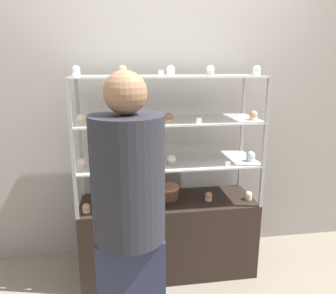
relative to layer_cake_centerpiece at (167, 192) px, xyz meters
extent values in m
plane|color=gray|center=(0.00, -0.04, -0.66)|extent=(20.00, 20.00, 0.00)
cube|color=gray|center=(0.00, 0.34, 0.64)|extent=(8.00, 0.05, 2.60)
cube|color=black|center=(0.00, -0.04, -0.35)|extent=(1.35, 0.46, 0.61)
cube|color=#99999E|center=(-0.66, 0.18, 0.11)|extent=(0.02, 0.02, 0.32)
cube|color=#99999E|center=(0.66, 0.18, 0.11)|extent=(0.02, 0.02, 0.32)
cube|color=#99999E|center=(-0.66, -0.26, 0.11)|extent=(0.02, 0.02, 0.32)
cube|color=#99999E|center=(0.66, -0.26, 0.11)|extent=(0.02, 0.02, 0.32)
cube|color=silver|center=(0.00, -0.04, 0.26)|extent=(1.35, 0.46, 0.01)
cube|color=#99999E|center=(-0.66, 0.18, 0.42)|extent=(0.02, 0.02, 0.32)
cube|color=#99999E|center=(0.66, 0.18, 0.42)|extent=(0.02, 0.02, 0.32)
cube|color=#99999E|center=(-0.66, -0.26, 0.42)|extent=(0.02, 0.02, 0.32)
cube|color=#99999E|center=(0.66, -0.26, 0.42)|extent=(0.02, 0.02, 0.32)
cube|color=silver|center=(0.00, -0.04, 0.58)|extent=(1.35, 0.46, 0.01)
cube|color=#99999E|center=(-0.66, 0.18, 0.74)|extent=(0.02, 0.02, 0.32)
cube|color=#99999E|center=(0.66, 0.18, 0.74)|extent=(0.02, 0.02, 0.32)
cube|color=#99999E|center=(-0.66, -0.26, 0.74)|extent=(0.02, 0.02, 0.32)
cube|color=#99999E|center=(0.66, -0.26, 0.74)|extent=(0.02, 0.02, 0.32)
cube|color=silver|center=(0.00, -0.04, 0.89)|extent=(1.35, 0.46, 0.01)
cylinder|color=brown|center=(0.00, 0.00, -0.01)|extent=(0.18, 0.18, 0.09)
cylinder|color=#E5996B|center=(0.00, 0.00, 0.04)|extent=(0.19, 0.19, 0.02)
cube|color=#C66660|center=(-0.28, 0.00, 0.29)|extent=(0.26, 0.14, 0.05)
cube|color=#E5996B|center=(-0.28, 0.00, 0.32)|extent=(0.26, 0.15, 0.01)
cylinder|color=white|center=(-0.60, -0.16, -0.04)|extent=(0.05, 0.05, 0.02)
sphere|color=#E5996B|center=(-0.60, -0.16, -0.01)|extent=(0.06, 0.06, 0.06)
cylinder|color=white|center=(-0.31, -0.13, -0.04)|extent=(0.05, 0.05, 0.02)
sphere|color=white|center=(-0.31, -0.13, -0.01)|extent=(0.06, 0.06, 0.06)
cylinder|color=beige|center=(0.32, -0.09, -0.04)|extent=(0.05, 0.05, 0.02)
sphere|color=#E5996B|center=(0.32, -0.09, -0.01)|extent=(0.06, 0.06, 0.06)
cylinder|color=beige|center=(0.63, -0.12, -0.04)|extent=(0.05, 0.05, 0.02)
sphere|color=#F4EAB2|center=(0.63, -0.12, -0.01)|extent=(0.06, 0.06, 0.06)
cube|color=white|center=(-0.33, -0.25, -0.03)|extent=(0.04, 0.00, 0.04)
cylinder|color=beige|center=(-0.62, -0.13, 0.28)|extent=(0.06, 0.06, 0.02)
sphere|color=silver|center=(-0.62, -0.13, 0.31)|extent=(0.07, 0.07, 0.07)
cylinder|color=#CCB28C|center=(0.02, -0.13, 0.28)|extent=(0.06, 0.06, 0.02)
sphere|color=white|center=(0.02, -0.13, 0.31)|extent=(0.07, 0.07, 0.07)
cylinder|color=white|center=(0.62, -0.13, 0.28)|extent=(0.06, 0.06, 0.02)
sphere|color=silver|center=(0.62, -0.13, 0.31)|extent=(0.07, 0.07, 0.07)
cube|color=white|center=(0.40, -0.25, 0.29)|extent=(0.04, 0.00, 0.04)
cylinder|color=beige|center=(-0.60, -0.12, 0.59)|extent=(0.06, 0.06, 0.02)
sphere|color=#F4EAB2|center=(-0.60, -0.12, 0.62)|extent=(0.06, 0.06, 0.06)
cylinder|color=#CCB28C|center=(-0.01, -0.16, 0.59)|extent=(0.06, 0.06, 0.02)
sphere|color=#8C5B42|center=(-0.01, -0.16, 0.62)|extent=(0.06, 0.06, 0.06)
cylinder|color=beige|center=(0.62, -0.14, 0.59)|extent=(0.06, 0.06, 0.02)
sphere|color=#E5996B|center=(0.62, -0.14, 0.62)|extent=(0.06, 0.06, 0.06)
cube|color=white|center=(0.18, -0.25, 0.60)|extent=(0.04, 0.00, 0.04)
cylinder|color=white|center=(-0.62, -0.13, 0.91)|extent=(0.05, 0.05, 0.03)
sphere|color=silver|center=(-0.62, -0.13, 0.94)|extent=(0.05, 0.05, 0.05)
cylinder|color=white|center=(-0.31, -0.10, 0.91)|extent=(0.05, 0.05, 0.03)
sphere|color=#E5996B|center=(-0.31, -0.10, 0.94)|extent=(0.05, 0.05, 0.05)
cylinder|color=white|center=(0.01, -0.16, 0.91)|extent=(0.05, 0.05, 0.03)
sphere|color=white|center=(0.01, -0.16, 0.94)|extent=(0.05, 0.05, 0.05)
cylinder|color=#CCB28C|center=(0.30, -0.08, 0.91)|extent=(0.05, 0.05, 0.03)
sphere|color=silver|center=(0.30, -0.08, 0.94)|extent=(0.05, 0.05, 0.05)
cylinder|color=beige|center=(0.61, -0.15, 0.91)|extent=(0.05, 0.05, 0.03)
sphere|color=silver|center=(0.61, -0.15, 0.94)|extent=(0.05, 0.05, 0.05)
cube|color=white|center=(-0.07, -0.25, 0.92)|extent=(0.04, 0.00, 0.04)
cylinder|color=#26262D|center=(-0.32, -0.80, 0.42)|extent=(0.38, 0.38, 0.65)
sphere|color=#936B4C|center=(-0.32, -0.80, 0.85)|extent=(0.21, 0.21, 0.21)
camera|label=1|loc=(-0.35, -2.38, 0.98)|focal=35.00mm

